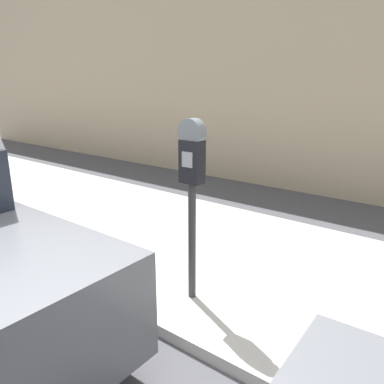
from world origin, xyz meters
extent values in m
cube|color=#ADAAA3|center=(0.00, 2.20, 0.05)|extent=(24.00, 2.80, 0.10)
cube|color=tan|center=(0.00, 5.49, 2.36)|extent=(24.00, 0.30, 4.72)
cylinder|color=#2D2D30|center=(-0.31, 1.29, 0.61)|extent=(0.06, 0.06, 1.03)
cube|color=black|center=(-0.31, 1.29, 1.30)|extent=(0.18, 0.11, 0.34)
cube|color=gray|center=(-0.31, 1.23, 1.33)|extent=(0.10, 0.01, 0.12)
cylinder|color=slate|center=(-0.31, 1.29, 1.53)|extent=(0.22, 0.09, 0.22)
cylinder|color=black|center=(-0.80, 0.35, 0.32)|extent=(0.64, 0.22, 0.64)
camera|label=1|loc=(1.45, -1.00, 1.89)|focal=35.00mm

